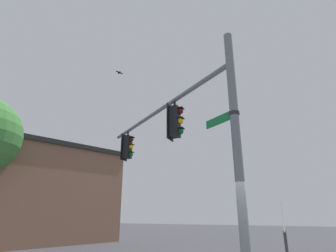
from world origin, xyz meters
name	(u,v)px	position (x,y,z in m)	size (l,w,h in m)	color
signal_pole	(237,152)	(0.00, 0.00, 3.19)	(0.21, 0.21, 6.37)	slate
mast_arm	(156,113)	(-2.44, -3.22, 5.50)	(0.15, 0.15, 8.08)	slate
traffic_light_nearest_pole	(175,122)	(-1.62, -2.12, 4.73)	(0.54, 0.49, 1.31)	black
traffic_light_mid_inner	(128,147)	(-4.09, -5.39, 4.73)	(0.54, 0.49, 1.31)	black
street_name_sign	(225,117)	(-0.20, -0.26, 4.13)	(0.77, 0.98, 0.22)	#147238
bird_flying	(119,73)	(-4.61, -6.47, 9.08)	(0.36, 0.29, 0.09)	black
storefront_building	(12,192)	(-6.29, -15.23, 3.12)	(14.62, 11.65, 6.21)	brown
historical_marker	(284,230)	(-2.18, 0.79, 1.40)	(0.60, 0.08, 2.13)	#333333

